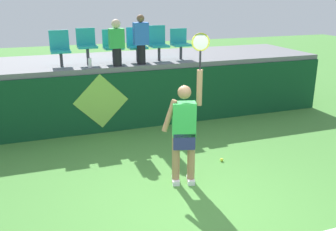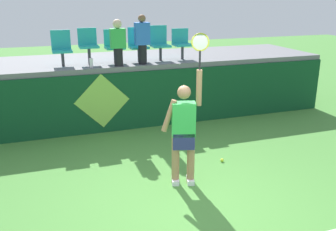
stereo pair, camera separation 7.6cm
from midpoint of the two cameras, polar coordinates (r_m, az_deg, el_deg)
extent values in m
plane|color=#478438|center=(5.98, 3.32, -13.32)|extent=(40.00, 40.00, 0.00)
cube|color=#0F4223|center=(8.97, -5.84, 2.33)|extent=(10.57, 0.20, 1.39)
cube|color=slate|center=(9.93, -7.67, 8.27)|extent=(10.57, 2.47, 0.12)
cube|color=white|center=(6.56, 0.84, -9.86)|extent=(0.19, 0.28, 0.08)
cube|color=white|center=(6.58, 3.13, -9.77)|extent=(0.19, 0.28, 0.08)
cylinder|color=#A87A56|center=(6.38, 0.85, -6.71)|extent=(0.13, 0.13, 0.87)
cylinder|color=#A87A56|center=(6.41, 3.19, -6.64)|extent=(0.13, 0.13, 0.87)
cube|color=navy|center=(6.25, 2.06, -3.71)|extent=(0.41, 0.31, 0.28)
cube|color=green|center=(6.13, 2.10, -0.55)|extent=(0.43, 0.32, 0.57)
sphere|color=#A87A56|center=(6.00, 2.15, 3.56)|extent=(0.22, 0.22, 0.22)
cylinder|color=#A87A56|center=(6.09, -0.14, -0.03)|extent=(0.27, 0.16, 0.55)
cylinder|color=#A87A56|center=(6.01, 4.44, 4.23)|extent=(0.09, 0.09, 0.58)
cylinder|color=black|center=(5.92, 4.54, 8.37)|extent=(0.03, 0.03, 0.30)
torus|color=gold|center=(5.88, 4.61, 11.06)|extent=(0.28, 0.10, 0.28)
ellipsoid|color=silver|center=(5.88, 4.61, 11.06)|extent=(0.24, 0.08, 0.24)
sphere|color=#D1E533|center=(7.40, 7.87, -6.69)|extent=(0.07, 0.07, 0.07)
cylinder|color=white|center=(8.73, -12.03, 7.82)|extent=(0.08, 0.08, 0.21)
cylinder|color=#38383D|center=(9.03, -16.13, 8.19)|extent=(0.07, 0.07, 0.32)
cube|color=teal|center=(9.01, -16.24, 9.35)|extent=(0.44, 0.42, 0.05)
cube|color=teal|center=(9.16, -16.46, 11.00)|extent=(0.44, 0.04, 0.43)
cylinder|color=#38383D|center=(9.08, -12.30, 8.78)|extent=(0.07, 0.07, 0.40)
cube|color=teal|center=(9.05, -12.40, 10.18)|extent=(0.44, 0.42, 0.05)
cube|color=teal|center=(9.21, -12.65, 11.66)|extent=(0.44, 0.04, 0.39)
cylinder|color=#38383D|center=(9.19, -8.47, 8.91)|extent=(0.07, 0.07, 0.34)
cube|color=teal|center=(9.16, -8.53, 10.13)|extent=(0.44, 0.42, 0.05)
cube|color=teal|center=(9.32, -8.83, 11.63)|extent=(0.44, 0.04, 0.40)
cylinder|color=#38383D|center=(9.32, -4.87, 9.12)|extent=(0.07, 0.07, 0.33)
cube|color=teal|center=(9.29, -4.90, 10.27)|extent=(0.44, 0.42, 0.05)
cube|color=teal|center=(9.44, -5.25, 11.89)|extent=(0.44, 0.04, 0.44)
cylinder|color=#38383D|center=(9.47, -1.59, 9.36)|extent=(0.07, 0.07, 0.34)
cube|color=teal|center=(9.44, -1.60, 10.53)|extent=(0.44, 0.42, 0.05)
cube|color=teal|center=(9.60, -1.98, 12.17)|extent=(0.44, 0.04, 0.46)
cylinder|color=#38383D|center=(9.67, 1.74, 9.55)|extent=(0.07, 0.07, 0.34)
cube|color=teal|center=(9.64, 1.75, 10.70)|extent=(0.44, 0.42, 0.05)
cube|color=teal|center=(9.79, 1.35, 12.04)|extent=(0.44, 0.04, 0.36)
cylinder|color=black|center=(8.99, -4.32, 9.22)|extent=(0.20, 0.20, 0.46)
cube|color=blue|center=(8.93, -4.40, 12.29)|extent=(0.34, 0.20, 0.51)
sphere|color=brown|center=(8.90, -4.45, 14.49)|extent=(0.18, 0.18, 0.18)
cylinder|color=black|center=(8.80, -7.97, 8.77)|extent=(0.20, 0.20, 0.41)
cube|color=green|center=(8.74, -8.09, 11.52)|extent=(0.34, 0.20, 0.44)
sphere|color=beige|center=(8.72, -8.18, 13.62)|extent=(0.21, 0.21, 0.21)
cube|color=#0F4223|center=(8.95, -10.11, -2.57)|extent=(0.90, 0.01, 0.00)
plane|color=#8CC64C|center=(8.71, -10.37, 2.12)|extent=(1.27, 0.00, 1.27)
camera|label=1|loc=(0.04, -90.33, -0.11)|focal=40.11mm
camera|label=2|loc=(0.04, 89.67, 0.11)|focal=40.11mm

